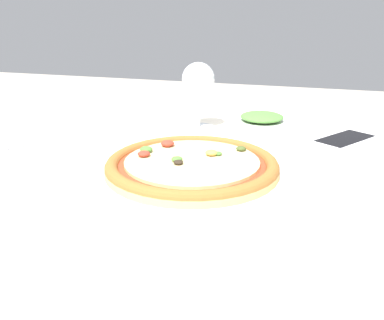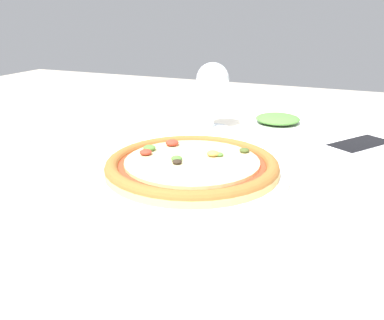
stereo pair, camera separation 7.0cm
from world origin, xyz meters
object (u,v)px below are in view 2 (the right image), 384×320
Objects in this scene: pizza_plate at (192,167)px; cell_phone at (360,146)px; wine_glass_far_left at (213,82)px; dining_table at (225,204)px; side_plate at (278,123)px; fork at (6,150)px.

pizza_plate is 2.00× the size of cell_phone.
wine_glass_far_left is at bearing 176.21° from cell_phone.
side_plate reaches higher than dining_table.
fork is 0.70m from cell_phone.
wine_glass_far_left reaches higher than pizza_plate.
fork is at bearing -155.30° from cell_phone.
side_plate is (0.14, 0.07, -0.10)m from wine_glass_far_left.
cell_phone reaches higher than fork.
cell_phone is at bearing 24.70° from fork.
dining_table is at bearing -94.94° from side_plate.
pizza_plate reaches higher than dining_table.
wine_glass_far_left is (-0.11, 0.22, 0.18)m from dining_table.
dining_table is 8.49× the size of wine_glass_far_left.
side_plate is at bearing 40.76° from fork.
fork is 0.97× the size of side_plate.
side_plate is (0.45, 0.39, 0.01)m from fork.
dining_table is 4.05× the size of pizza_plate.
wine_glass_far_left is 0.18m from side_plate.
side_plate reaches higher than cell_phone.
dining_table is at bearing -63.53° from wine_glass_far_left.
fork is (-0.42, -0.09, 0.08)m from dining_table.
cell_phone is at bearing -26.90° from side_plate.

